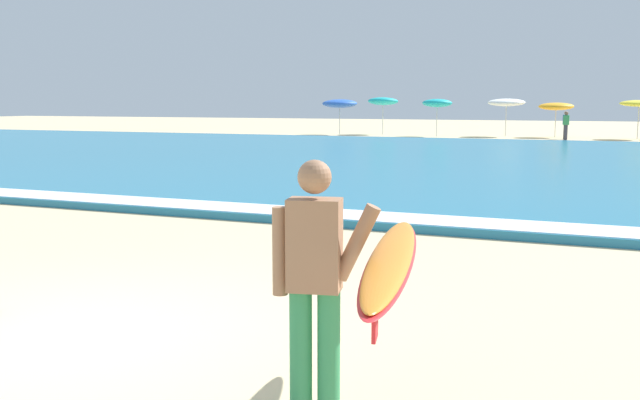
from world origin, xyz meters
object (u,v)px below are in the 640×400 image
object	(u,v)px
beach_umbrella_1	(383,101)
beach_umbrella_2	(437,103)
beach_umbrella_3	(506,102)
beachgoer_near_row_mid	(566,124)
beach_umbrella_0	(340,104)
beach_umbrella_5	(639,103)
surfer_with_board	(352,269)
beachgoer_near_row_left	(566,125)
beach_umbrella_4	(556,106)

from	to	relation	value
beach_umbrella_1	beach_umbrella_2	distance (m)	4.14
beach_umbrella_3	beachgoer_near_row_mid	size ratio (longest dim) A/B	1.48
beach_umbrella_2	beach_umbrella_0	bearing A→B (deg)	-178.91
beach_umbrella_3	beachgoer_near_row_mid	world-z (taller)	beach_umbrella_3
beach_umbrella_3	beach_umbrella_2	bearing A→B (deg)	-159.68
beach_umbrella_0	beach_umbrella_5	xyz separation A→B (m)	(17.76, 1.17, 0.02)
beach_umbrella_3	beach_umbrella_0	bearing A→B (deg)	-171.27
surfer_with_board	beachgoer_near_row_left	size ratio (longest dim) A/B	1.79
beach_umbrella_1	beach_umbrella_3	xyz separation A→B (m)	(7.87, 0.10, -0.08)
beach_umbrella_0	beachgoer_near_row_mid	bearing A→B (deg)	-1.55
beachgoer_near_row_left	beach_umbrella_4	bearing A→B (deg)	104.64
beach_umbrella_1	beach_umbrella_5	size ratio (longest dim) A/B	1.10
beach_umbrella_3	beach_umbrella_4	size ratio (longest dim) A/B	1.12
surfer_with_board	beach_umbrella_1	size ratio (longest dim) A/B	1.15
beach_umbrella_4	beachgoer_near_row_mid	bearing A→B (deg)	-70.82
beach_umbrella_5	beachgoer_near_row_left	bearing A→B (deg)	-145.46
beach_umbrella_2	beach_umbrella_4	distance (m)	7.04
beach_umbrella_4	beach_umbrella_5	world-z (taller)	beach_umbrella_5
surfer_with_board	beach_umbrella_0	distance (m)	41.90
beach_umbrella_3	beachgoer_near_row_mid	bearing A→B (deg)	-28.55
beach_umbrella_5	beach_umbrella_4	bearing A→B (deg)	174.05
beachgoer_near_row_left	beachgoer_near_row_mid	xyz separation A→B (m)	(-0.09, 1.02, 0.00)
beach_umbrella_2	beachgoer_near_row_mid	xyz separation A→B (m)	(7.57, -0.50, -1.19)
beach_umbrella_4	beachgoer_near_row_left	distance (m)	3.29
beach_umbrella_0	beach_umbrella_2	xyz separation A→B (m)	(6.37, 0.12, 0.04)
beach_umbrella_3	beach_umbrella_5	size ratio (longest dim) A/B	1.04
surfer_with_board	beach_umbrella_0	bearing A→B (deg)	111.07
beach_umbrella_5	beachgoer_near_row_mid	distance (m)	4.29
beach_umbrella_2	beachgoer_near_row_mid	distance (m)	7.68
beachgoer_near_row_left	beach_umbrella_2	bearing A→B (deg)	168.82
beach_umbrella_0	beach_umbrella_4	xyz separation A→B (m)	(13.24, 1.64, -0.16)
beach_umbrella_5	beach_umbrella_3	bearing A→B (deg)	176.80
beach_umbrella_1	beach_umbrella_4	distance (m)	10.78
surfer_with_board	beach_umbrella_3	world-z (taller)	beach_umbrella_3
beach_umbrella_4	beach_umbrella_3	bearing A→B (deg)	-178.88
beach_umbrella_0	beach_umbrella_5	distance (m)	17.80
beach_umbrella_3	beachgoer_near_row_left	bearing A→B (deg)	-38.84
beach_umbrella_1	beach_umbrella_3	size ratio (longest dim) A/B	1.05
beach_umbrella_2	beachgoer_near_row_left	size ratio (longest dim) A/B	1.47
beach_umbrella_3	beach_umbrella_4	bearing A→B (deg)	1.12
beach_umbrella_0	beach_umbrella_5	world-z (taller)	beach_umbrella_0
beach_umbrella_1	beachgoer_near_row_mid	world-z (taller)	beach_umbrella_1
beach_umbrella_1	beach_umbrella_4	world-z (taller)	beach_umbrella_1
beach_umbrella_5	beach_umbrella_0	bearing A→B (deg)	-176.22
beach_umbrella_0	beach_umbrella_5	size ratio (longest dim) A/B	1.02
beachgoer_near_row_mid	beach_umbrella_4	bearing A→B (deg)	109.18
beach_umbrella_3	beach_umbrella_4	xyz separation A→B (m)	(2.91, 0.06, -0.24)
beach_umbrella_1	beach_umbrella_5	world-z (taller)	beach_umbrella_1
beach_umbrella_0	beach_umbrella_3	world-z (taller)	beach_umbrella_3
beach_umbrella_0	surfer_with_board	bearing A→B (deg)	-68.93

